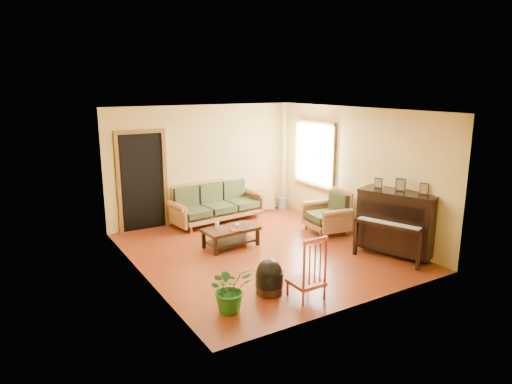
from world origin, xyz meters
TOP-DOWN VIEW (x-y plane):
  - floor at (0.00, 0.00)m, footprint 5.00×5.00m
  - doorway at (-1.45, 2.48)m, footprint 1.08×0.16m
  - window at (2.21, 1.30)m, footprint 0.12×1.36m
  - sofa at (0.13, 2.12)m, footprint 2.18×1.10m
  - coffee_table at (-0.39, 0.52)m, footprint 1.08×0.64m
  - armchair at (1.74, 0.26)m, footprint 0.98×1.01m
  - piano at (1.97, -1.40)m, footprint 1.21×1.54m
  - footstool at (-0.85, -1.54)m, footprint 0.46×0.46m
  - red_chair at (-0.46, -1.92)m, footprint 0.45×0.49m
  - leaning_frame at (1.56, 2.35)m, footprint 0.44×0.22m
  - ceramic_crock at (2.01, 2.30)m, footprint 0.23×0.23m
  - potted_plant at (-1.59, -1.72)m, footprint 0.67×0.60m
  - book at (-0.49, 0.33)m, footprint 0.15×0.20m
  - candle at (-0.64, 0.61)m, footprint 0.10×0.10m
  - glass_jar at (-0.27, 0.49)m, footprint 0.10×0.10m
  - remote at (-0.20, 0.63)m, footprint 0.14×0.06m

SIDE VIEW (x-z plane):
  - floor at x=0.00m, z-range 0.00..0.00m
  - ceramic_crock at x=2.01m, z-range 0.00..0.28m
  - coffee_table at x=-0.39m, z-range 0.00..0.38m
  - footstool at x=-0.85m, z-range 0.00..0.40m
  - leaning_frame at x=1.56m, z-range 0.00..0.58m
  - potted_plant at x=-1.59m, z-range 0.00..0.67m
  - remote at x=-0.20m, z-range 0.38..0.39m
  - book at x=-0.49m, z-range 0.38..0.40m
  - glass_jar at x=-0.27m, z-range 0.38..0.44m
  - candle at x=-0.64m, z-range 0.38..0.51m
  - armchair at x=1.74m, z-range 0.00..0.90m
  - sofa at x=0.13m, z-range 0.00..0.90m
  - red_chair at x=-0.46m, z-range 0.00..0.96m
  - piano at x=1.97m, z-range 0.00..1.19m
  - doorway at x=-1.45m, z-range 0.00..2.05m
  - window at x=2.21m, z-range 0.77..2.23m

